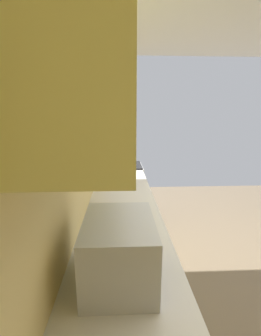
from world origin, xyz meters
TOP-DOWN VIEW (x-y plane):
  - ground_plane at (0.00, 0.00)m, footprint 6.72×6.72m
  - wall_back at (0.00, 1.55)m, footprint 4.32×0.12m
  - counter_run at (-0.33, 1.19)m, footprint 3.53×0.65m
  - upper_cabinets at (-0.33, 1.33)m, footprint 1.97×0.34m
  - oven_range at (1.73, 1.17)m, footprint 0.60×0.66m
  - microwave at (-0.84, 1.20)m, footprint 0.45×0.35m
  - bowl at (0.94, 1.14)m, footprint 0.16×0.16m

SIDE VIEW (x-z plane):
  - ground_plane at x=0.00m, z-range 0.00..0.00m
  - counter_run at x=-0.33m, z-range 0.00..0.90m
  - oven_range at x=1.73m, z-range -0.07..1.01m
  - bowl at x=0.94m, z-range 0.91..0.95m
  - microwave at x=-0.84m, z-range 0.90..1.22m
  - wall_back at x=0.00m, z-range 0.00..2.64m
  - upper_cabinets at x=-0.33m, z-range 1.53..2.21m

